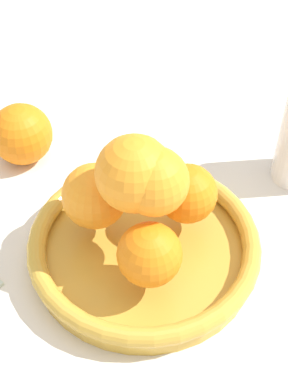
% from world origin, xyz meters
% --- Properties ---
extents(ground_plane, '(4.00, 4.00, 0.00)m').
position_xyz_m(ground_plane, '(0.00, 0.00, 0.00)').
color(ground_plane, silver).
extents(fruit_bowl, '(0.26, 0.26, 0.04)m').
position_xyz_m(fruit_bowl, '(0.00, 0.00, 0.02)').
color(fruit_bowl, gold).
rests_on(fruit_bowl, ground_plane).
extents(orange_pile, '(0.17, 0.16, 0.13)m').
position_xyz_m(orange_pile, '(-0.00, -0.00, 0.10)').
color(orange_pile, orange).
rests_on(orange_pile, fruit_bowl).
extents(stray_orange, '(0.08, 0.08, 0.08)m').
position_xyz_m(stray_orange, '(-0.11, 0.21, 0.04)').
color(stray_orange, orange).
rests_on(stray_orange, ground_plane).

